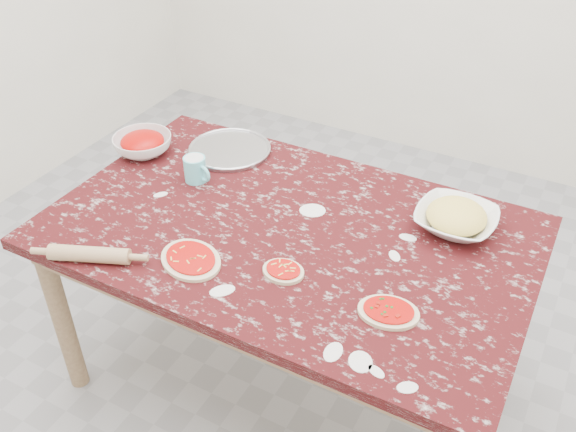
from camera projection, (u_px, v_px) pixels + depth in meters
The scene contains 10 objects.
ground at pixel (288, 375), 2.54m from camera, with size 4.00×4.00×0.00m, color gray.
worktable at pixel (288, 247), 2.14m from camera, with size 1.60×1.00×0.75m.
pizza_tray at pixel (230, 150), 2.50m from camera, with size 0.32×0.32×0.01m, color #B2B2B7.
sauce_bowl at pixel (143, 145), 2.47m from camera, with size 0.23×0.23×0.07m, color white.
cheese_bowl at pixel (456, 220), 2.07m from camera, with size 0.26×0.26×0.06m, color white.
flour_mug at pixel (196, 169), 2.30m from camera, with size 0.12×0.08×0.10m.
pizza_left at pixel (191, 259), 1.95m from camera, with size 0.27×0.24×0.02m.
pizza_mid at pixel (283, 271), 1.91m from camera, with size 0.13×0.11×0.02m.
pizza_right at pixel (388, 312), 1.77m from camera, with size 0.20×0.17×0.02m.
rolling_pin at pixel (89, 254), 1.94m from camera, with size 0.05×0.05×0.26m, color tan.
Camera 1 is at (0.79, -1.46, 2.02)m, focal length 39.10 mm.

